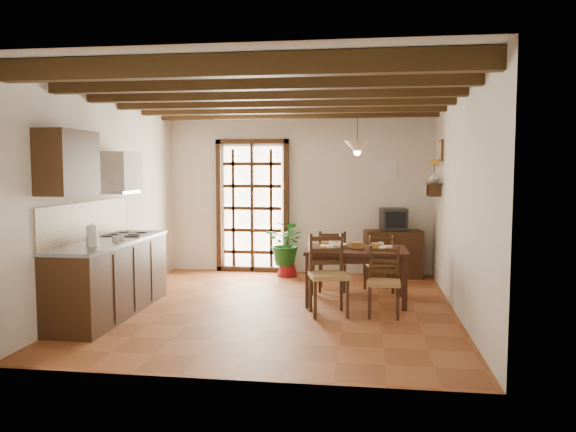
% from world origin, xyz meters
% --- Properties ---
extents(ground_plane, '(5.00, 5.00, 0.00)m').
position_xyz_m(ground_plane, '(0.00, 0.00, 0.00)').
color(ground_plane, brown).
extents(room_shell, '(4.52, 5.02, 2.81)m').
position_xyz_m(room_shell, '(0.00, 0.00, 1.82)').
color(room_shell, silver).
rests_on(room_shell, ground_plane).
extents(ceiling_beams, '(4.50, 4.34, 0.20)m').
position_xyz_m(ceiling_beams, '(0.00, 0.00, 2.69)').
color(ceiling_beams, '#30200E').
rests_on(ceiling_beams, room_shell).
extents(french_door, '(1.26, 0.11, 2.32)m').
position_xyz_m(french_door, '(-0.80, 2.45, 1.18)').
color(french_door, white).
rests_on(french_door, ground_plane).
extents(kitchen_counter, '(0.64, 2.25, 1.38)m').
position_xyz_m(kitchen_counter, '(-1.96, -0.60, 0.47)').
color(kitchen_counter, '#321D0F').
rests_on(kitchen_counter, ground_plane).
extents(upper_cabinet, '(0.35, 0.80, 0.70)m').
position_xyz_m(upper_cabinet, '(-2.08, -1.30, 1.85)').
color(upper_cabinet, '#321D0F').
rests_on(upper_cabinet, room_shell).
extents(range_hood, '(0.38, 0.60, 0.54)m').
position_xyz_m(range_hood, '(-2.05, -0.05, 1.73)').
color(range_hood, white).
rests_on(range_hood, room_shell).
extents(counter_items, '(0.50, 1.43, 0.25)m').
position_xyz_m(counter_items, '(-1.95, -0.51, 0.96)').
color(counter_items, black).
rests_on(counter_items, kitchen_counter).
extents(dining_table, '(1.35, 0.89, 0.72)m').
position_xyz_m(dining_table, '(1.01, 0.43, 0.63)').
color(dining_table, '#321910').
rests_on(dining_table, ground_plane).
extents(chair_near_left, '(0.54, 0.53, 0.98)m').
position_xyz_m(chair_near_left, '(0.69, -0.25, 0.31)').
color(chair_near_left, '#9C7742').
rests_on(chair_near_left, ground_plane).
extents(chair_near_right, '(0.40, 0.38, 0.84)m').
position_xyz_m(chair_near_right, '(1.36, -0.24, 0.26)').
color(chair_near_right, '#9C7742').
rests_on(chair_near_right, ground_plane).
extents(chair_far_left, '(0.42, 0.40, 0.89)m').
position_xyz_m(chair_far_left, '(0.66, 1.11, 0.28)').
color(chair_far_left, '#9C7742').
rests_on(chair_far_left, ground_plane).
extents(chair_far_right, '(0.46, 0.45, 0.84)m').
position_xyz_m(chair_far_right, '(1.33, 1.12, 0.26)').
color(chair_far_right, '#9C7742').
rests_on(chair_far_right, ground_plane).
extents(table_setting, '(0.97, 0.65, 0.09)m').
position_xyz_m(table_setting, '(1.01, 0.43, 0.72)').
color(table_setting, gold).
rests_on(table_setting, dining_table).
extents(table_bowl, '(0.25, 0.25, 0.05)m').
position_xyz_m(table_bowl, '(0.77, 0.48, 0.75)').
color(table_bowl, white).
rests_on(table_bowl, dining_table).
extents(sideboard, '(0.97, 0.55, 0.78)m').
position_xyz_m(sideboard, '(1.58, 2.23, 0.39)').
color(sideboard, '#321D0F').
rests_on(sideboard, ground_plane).
extents(crt_tv, '(0.46, 0.43, 0.35)m').
position_xyz_m(crt_tv, '(1.58, 2.22, 0.97)').
color(crt_tv, black).
rests_on(crt_tv, sideboard).
extents(fuse_box, '(0.25, 0.03, 0.32)m').
position_xyz_m(fuse_box, '(1.50, 2.48, 1.75)').
color(fuse_box, white).
rests_on(fuse_box, room_shell).
extents(plant_pot, '(0.34, 0.34, 0.21)m').
position_xyz_m(plant_pot, '(-0.15, 2.10, 0.11)').
color(plant_pot, maroon).
rests_on(plant_pot, ground_plane).
extents(potted_plant, '(2.13, 1.98, 1.93)m').
position_xyz_m(potted_plant, '(-0.15, 2.10, 0.57)').
color(potted_plant, '#144C19').
rests_on(potted_plant, ground_plane).
extents(wall_shelf, '(0.20, 0.42, 0.20)m').
position_xyz_m(wall_shelf, '(2.14, 1.60, 1.51)').
color(wall_shelf, '#321D0F').
rests_on(wall_shelf, room_shell).
extents(shelf_vase, '(0.15, 0.15, 0.15)m').
position_xyz_m(shelf_vase, '(2.14, 1.60, 1.65)').
color(shelf_vase, '#B2BFB2').
rests_on(shelf_vase, wall_shelf).
extents(shelf_flowers, '(0.14, 0.14, 0.36)m').
position_xyz_m(shelf_flowers, '(2.14, 1.60, 1.86)').
color(shelf_flowers, gold).
rests_on(shelf_flowers, shelf_vase).
extents(framed_picture, '(0.03, 0.32, 0.32)m').
position_xyz_m(framed_picture, '(2.22, 1.60, 2.05)').
color(framed_picture, brown).
rests_on(framed_picture, room_shell).
extents(pendant_lamp, '(0.36, 0.36, 0.84)m').
position_xyz_m(pendant_lamp, '(1.01, 0.53, 2.08)').
color(pendant_lamp, black).
rests_on(pendant_lamp, room_shell).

